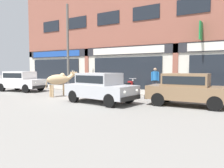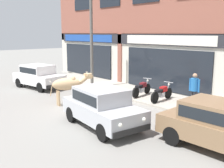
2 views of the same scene
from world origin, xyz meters
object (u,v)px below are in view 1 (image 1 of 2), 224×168
motorcycle_0 (112,85)px  utility_pole (68,47)px  car_1 (187,88)px  car_2 (100,86)px  cow (60,80)px  car_0 (21,80)px  pedestrian (155,78)px  motorcycle_1 (129,86)px

motorcycle_0 → utility_pole: utility_pole is taller
car_1 → car_2: bearing=-160.2°
cow → utility_pole: size_ratio=0.33×
car_0 → car_2: (8.10, -1.35, 0.00)m
cow → car_2: (3.47, -0.72, -0.19)m
car_1 → utility_pole: size_ratio=0.58×
utility_pole → car_1: bearing=-13.8°
car_2 → utility_pole: (-5.57, 3.68, 2.49)m
car_2 → motorcycle_0: 4.81m
car_2 → car_1: bearing=19.8°
pedestrian → utility_pole: bearing=-175.2°
motorcycle_0 → car_1: bearing=-27.1°
car_1 → pedestrian: size_ratio=2.29×
pedestrian → motorcycle_0: bearing=178.2°
motorcycle_1 → car_0: bearing=-158.3°
car_2 → motorcycle_0: car_2 is taller
motorcycle_0 → pedestrian: bearing=-1.8°
cow → car_2: size_ratio=0.56×
motorcycle_1 → car_1: bearing=-33.5°
motorcycle_0 → utility_pole: size_ratio=0.28×
car_2 → motorcycle_1: (-0.63, 4.32, -0.31)m
car_0 → motorcycle_0: (6.08, 3.01, -0.31)m
car_1 → pedestrian: 3.91m
car_1 → motorcycle_0: size_ratio=2.05×
motorcycle_0 → car_2: bearing=-65.1°
car_0 → cow: bearing=-7.7°
car_1 → motorcycle_1: bearing=146.5°
car_1 → utility_pole: (-9.38, 2.31, 2.49)m
car_1 → motorcycle_0: 6.56m
car_0 → utility_pole: bearing=42.7°
car_0 → pedestrian: 9.73m
utility_pole → cow: bearing=-54.6°
car_1 → cow: bearing=-174.9°
pedestrian → car_0: bearing=-162.6°
cow → car_2: bearing=-11.7°
car_2 → car_0: bearing=170.5°
motorcycle_1 → utility_pole: utility_pole is taller
motorcycle_0 → pedestrian: size_ratio=1.12×
cow → utility_pole: utility_pole is taller
pedestrian → cow: bearing=-142.8°
motorcycle_1 → pedestrian: bearing=-2.0°
pedestrian → utility_pole: utility_pole is taller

